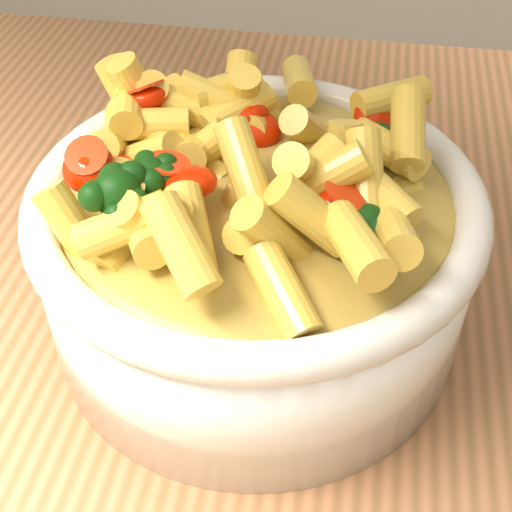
# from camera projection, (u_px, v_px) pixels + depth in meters

# --- Properties ---
(table) EXTENTS (1.20, 0.80, 0.90)m
(table) POSITION_uv_depth(u_px,v_px,m) (351.00, 381.00, 0.57)
(table) COLOR #B6774E
(table) RESTS_ON ground
(serving_bowl) EXTENTS (0.27, 0.27, 0.12)m
(serving_bowl) POSITION_uv_depth(u_px,v_px,m) (256.00, 254.00, 0.45)
(serving_bowl) COLOR white
(serving_bowl) RESTS_ON table
(pasta_salad) EXTENTS (0.21, 0.21, 0.05)m
(pasta_salad) POSITION_uv_depth(u_px,v_px,m) (256.00, 158.00, 0.40)
(pasta_salad) COLOR #FED950
(pasta_salad) RESTS_ON serving_bowl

